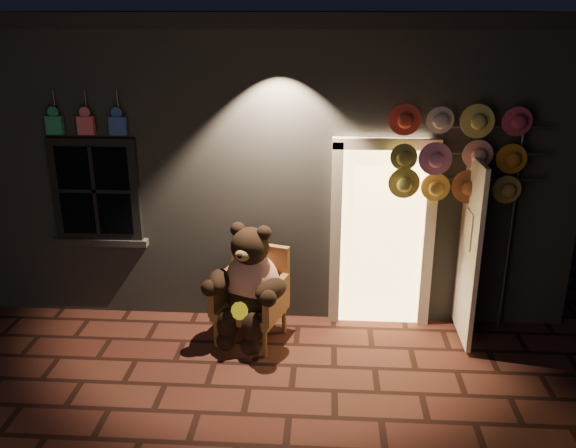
{
  "coord_description": "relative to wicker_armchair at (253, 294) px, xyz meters",
  "views": [
    {
      "loc": [
        0.71,
        -5.04,
        3.49
      ],
      "look_at": [
        0.32,
        1.0,
        1.35
      ],
      "focal_mm": 38.0,
      "sensor_mm": 36.0,
      "label": 1
    }
  ],
  "objects": [
    {
      "name": "teddy_bear",
      "position": [
        -0.03,
        -0.13,
        0.17
      ],
      "size": [
        0.92,
        0.85,
        1.33
      ],
      "rotation": [
        0.0,
        0.0,
        -0.31
      ],
      "color": "red",
      "rests_on": "ground"
    },
    {
      "name": "wicker_armchair",
      "position": [
        0.0,
        0.0,
        0.0
      ],
      "size": [
        0.86,
        0.82,
        1.04
      ],
      "rotation": [
        0.0,
        0.0,
        -0.31
      ],
      "color": "olive",
      "rests_on": "ground"
    },
    {
      "name": "ground",
      "position": [
        0.07,
        -1.01,
        -0.52
      ],
      "size": [
        60.0,
        60.0,
        0.0
      ],
      "primitive_type": "plane",
      "color": "#4E271E",
      "rests_on": "ground"
    },
    {
      "name": "hat_rack",
      "position": [
        2.16,
        0.27,
        1.51
      ],
      "size": [
        1.68,
        0.22,
        2.54
      ],
      "color": "#59595E",
      "rests_on": "ground"
    },
    {
      "name": "shop_building",
      "position": [
        0.07,
        2.98,
        1.22
      ],
      "size": [
        7.3,
        5.95,
        3.51
      ],
      "color": "slate",
      "rests_on": "ground"
    }
  ]
}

